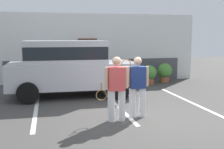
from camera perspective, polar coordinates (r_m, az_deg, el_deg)
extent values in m
plane|color=#423F3D|center=(7.71, 4.74, -8.87)|extent=(40.00, 40.00, 0.00)
cube|color=silver|center=(8.82, -15.26, -6.96)|extent=(0.12, 4.40, 0.01)
cube|color=silver|center=(9.06, 1.00, -6.27)|extent=(0.12, 4.40, 0.01)
cube|color=silver|center=(9.97, 15.30, -5.25)|extent=(0.12, 4.40, 0.01)
cube|color=white|center=(13.64, -3.44, 5.43)|extent=(10.11, 0.30, 3.28)
cube|color=#4C4C51|center=(13.53, -3.26, 0.78)|extent=(8.49, 0.10, 1.10)
cube|color=brown|center=(13.40, -4.98, 2.85)|extent=(0.90, 0.06, 2.10)
cube|color=#B7B7BC|center=(10.44, -8.03, -0.01)|extent=(4.63, 1.97, 0.90)
cube|color=#B7B7BC|center=(10.34, -9.50, 4.62)|extent=(2.92, 1.80, 0.80)
cube|color=black|center=(10.34, -9.50, 4.51)|extent=(2.87, 1.82, 0.44)
cylinder|color=black|center=(11.65, -0.71, -1.30)|extent=(0.72, 0.27, 0.72)
cylinder|color=black|center=(9.82, 1.51, -3.03)|extent=(0.72, 0.27, 0.72)
cylinder|color=black|center=(11.45, -16.10, -1.78)|extent=(0.72, 0.27, 0.72)
cylinder|color=black|center=(9.58, -16.85, -3.65)|extent=(0.72, 0.27, 0.72)
cylinder|color=white|center=(7.36, 2.00, -6.35)|extent=(0.19, 0.19, 0.82)
cylinder|color=white|center=(7.30, -0.15, -6.46)|extent=(0.19, 0.19, 0.82)
cube|color=#E04C4C|center=(7.19, 0.94, -0.86)|extent=(0.43, 0.28, 0.61)
sphere|color=beige|center=(7.13, 0.95, 2.74)|extent=(0.23, 0.23, 0.23)
cylinder|color=beige|center=(7.24, 2.98, -0.60)|extent=(0.10, 0.10, 0.56)
cylinder|color=beige|center=(7.13, -1.12, -0.71)|extent=(0.10, 0.10, 0.56)
torus|color=olive|center=(7.24, -2.17, -4.24)|extent=(0.37, 0.04, 0.37)
cylinder|color=olive|center=(7.20, -2.18, -2.42)|extent=(0.03, 0.03, 0.20)
cylinder|color=white|center=(7.78, 6.16, -5.67)|extent=(0.19, 0.19, 0.80)
cylinder|color=white|center=(7.72, 4.17, -5.75)|extent=(0.19, 0.19, 0.80)
cube|color=navy|center=(7.61, 5.23, -0.58)|extent=(0.43, 0.29, 0.60)
sphere|color=beige|center=(7.56, 5.28, 2.75)|extent=(0.22, 0.22, 0.22)
cylinder|color=beige|center=(7.67, 7.10, -0.35)|extent=(0.10, 0.10, 0.55)
cylinder|color=beige|center=(7.56, 3.34, -0.43)|extent=(0.10, 0.10, 0.55)
torus|color=olive|center=(7.56, 2.93, 2.05)|extent=(0.29, 0.08, 0.29)
cylinder|color=olive|center=(7.58, 2.91, 0.28)|extent=(0.03, 0.03, 0.20)
cylinder|color=#9E5638|center=(13.05, 7.62, -1.39)|extent=(0.43, 0.43, 0.26)
sphere|color=#4C8C38|center=(12.99, 7.65, 0.41)|extent=(0.67, 0.67, 0.67)
cylinder|color=#9E5638|center=(13.73, 10.71, -0.98)|extent=(0.45, 0.45, 0.27)
sphere|color=#4C8C38|center=(13.67, 10.75, 0.81)|extent=(0.70, 0.70, 0.70)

